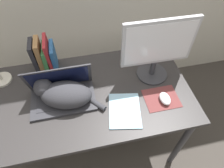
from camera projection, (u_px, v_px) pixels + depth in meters
desk at (91, 101)px, 1.32m from camera, size 1.28×0.71×0.74m
laptop at (62, 93)px, 1.21m from camera, size 0.39×0.23×0.24m
cat at (63, 94)px, 1.17m from camera, size 0.40×0.25×0.16m
external_monitor at (157, 48)px, 1.19m from camera, size 0.44×0.20×0.42m
mousepad at (161, 98)px, 1.24m from camera, size 0.21×0.17×0.00m
computer_mouse at (165, 99)px, 1.21m from camera, size 0.06×0.10×0.04m
book_row at (45, 57)px, 1.31m from camera, size 0.14×0.16×0.25m
notepad at (125, 110)px, 1.18m from camera, size 0.23×0.27×0.01m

